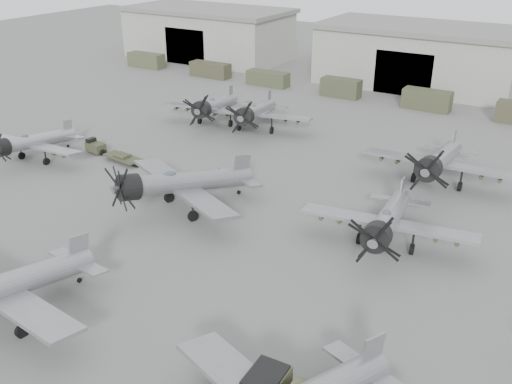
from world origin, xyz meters
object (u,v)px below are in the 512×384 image
aircraft_extra_806 (255,112)px  ground_crew (69,128)px  aircraft_mid_0 (30,143)px  aircraft_mid_2 (387,221)px  aircraft_far_0 (214,106)px  aircraft_far_1 (439,161)px  aircraft_mid_1 (178,183)px  tug_trailer (106,151)px

aircraft_extra_806 → ground_crew: (-17.14, -12.10, -1.42)m
aircraft_mid_0 → aircraft_mid_2: 36.15m
aircraft_far_0 → aircraft_far_1: (27.39, -4.02, 0.13)m
aircraft_mid_0 → aircraft_extra_806: aircraft_extra_806 is taller
aircraft_mid_2 → ground_crew: (-38.98, 5.41, -1.39)m
aircraft_extra_806 → aircraft_mid_1: bearing=-90.1°
aircraft_far_0 → tug_trailer: 14.72m
aircraft_mid_0 → aircraft_mid_1: bearing=-6.9°
tug_trailer → ground_crew: bearing=170.4°
aircraft_mid_0 → tug_trailer: size_ratio=1.52×
ground_crew → aircraft_mid_2: bearing=-99.9°
aircraft_mid_2 → aircraft_mid_1: bearing=-178.0°
aircraft_extra_806 → aircraft_mid_0: bearing=-140.4°
aircraft_far_1 → tug_trailer: aircraft_far_1 is taller
ground_crew → aircraft_mid_1: bearing=-112.6°
aircraft_far_0 → aircraft_far_1: aircraft_far_1 is taller
aircraft_mid_0 → aircraft_mid_1: 19.44m
aircraft_mid_2 → aircraft_far_1: bearing=81.3°
aircraft_far_0 → aircraft_mid_0: bearing=-129.0°
aircraft_far_1 → aircraft_mid_0: bearing=-159.5°
aircraft_mid_1 → aircraft_mid_2: aircraft_mid_1 is taller
aircraft_far_0 → aircraft_extra_806: bearing=-10.5°
ground_crew → aircraft_far_1: bearing=-80.8°
aircraft_mid_0 → aircraft_far_1: size_ratio=0.83×
aircraft_far_0 → aircraft_extra_806: same height
aircraft_mid_1 → aircraft_mid_2: (16.69, 2.97, -0.21)m
aircraft_far_1 → aircraft_mid_2: bearing=-92.7°
aircraft_mid_0 → ground_crew: bearing=107.6°
aircraft_extra_806 → aircraft_far_0: bearing=169.5°
aircraft_mid_1 → aircraft_mid_2: bearing=34.0°
aircraft_far_1 → tug_trailer: size_ratio=1.83×
aircraft_extra_806 → ground_crew: aircraft_extra_806 is taller
aircraft_mid_0 → aircraft_mid_1: (19.41, -1.03, 0.47)m
aircraft_mid_2 → aircraft_far_0: bearing=139.7°
aircraft_mid_0 → aircraft_mid_1: aircraft_mid_1 is taller
aircraft_far_1 → aircraft_extra_806: aircraft_far_1 is taller
aircraft_mid_1 → tug_trailer: (-14.30, 6.01, -1.98)m
aircraft_mid_2 → aircraft_extra_806: (-21.85, 17.51, 0.04)m
aircraft_far_0 → ground_crew: aircraft_far_0 is taller
aircraft_mid_2 → tug_trailer: 31.19m
aircraft_far_0 → aircraft_far_1: bearing=-22.5°
aircraft_mid_1 → ground_crew: size_ratio=7.19×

